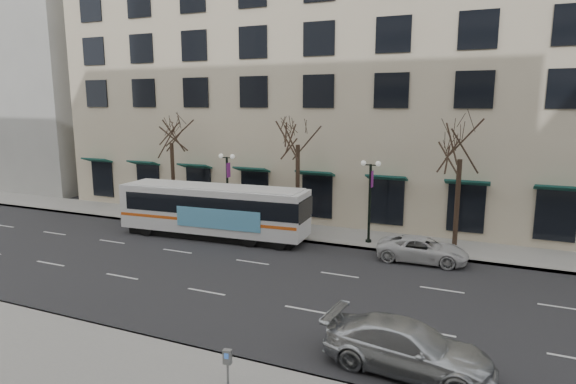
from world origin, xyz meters
The scene contains 13 objects.
ground centered at (0.00, 0.00, 0.00)m, with size 160.00×160.00×0.00m, color black.
sidewalk_far centered at (5.00, 9.00, 0.07)m, with size 80.00×4.00×0.15m, color gray.
building_hotel centered at (-2.00, 21.00, 12.00)m, with size 40.00×20.00×24.00m, color beige.
building_far_upblock centered at (-38.00, 21.00, 14.00)m, with size 28.00×20.00×28.00m, color #999993.
tree_far_left centered at (-10.00, 8.80, 6.70)m, with size 3.60×3.60×8.34m.
tree_far_mid centered at (0.00, 8.80, 6.91)m, with size 3.60×3.60×8.55m.
tree_far_right centered at (10.00, 8.80, 6.42)m, with size 3.60×3.60×8.06m.
lamp_post_left centered at (-4.99, 8.20, 2.94)m, with size 1.22×0.45×5.21m.
lamp_post_right centered at (5.01, 8.20, 2.94)m, with size 1.22×0.45×5.21m.
city_bus centered at (-4.58, 5.80, 1.85)m, with size 12.67×3.54×3.39m.
silver_car centered at (9.69, -5.31, 0.80)m, with size 2.25×5.52×1.60m, color #B8BCC1.
white_pickup centered at (8.52, 6.20, 0.68)m, with size 2.25×4.88×1.35m, color silver.
pay_station centered at (4.90, -8.64, 1.01)m, with size 0.28×0.20×1.18m.
Camera 1 is at (11.88, -20.11, 8.60)m, focal length 30.00 mm.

